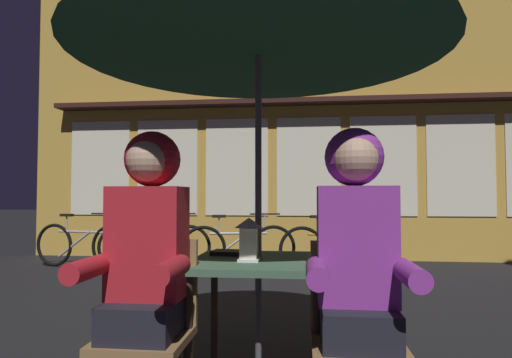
{
  "coord_description": "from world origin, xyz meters",
  "views": [
    {
      "loc": [
        0.25,
        -2.36,
        1.09
      ],
      "look_at": [
        0.0,
        -0.12,
        1.18
      ],
      "focal_mm": 30.13,
      "sensor_mm": 36.0,
      "label": 1
    }
  ],
  "objects_px": {
    "bicycle_fourth": "(337,248)",
    "book": "(229,253)",
    "lantern": "(249,238)",
    "bicycle_second": "(154,246)",
    "bicycle_third": "(238,247)",
    "chair_right": "(356,329)",
    "person_right_hooded": "(357,251)",
    "cafe_table": "(258,278)",
    "patio_umbrella": "(258,23)",
    "chair_left": "(149,322)",
    "bicycle_nearest": "(82,245)",
    "person_left_hooded": "(146,248)"
  },
  "relations": [
    {
      "from": "person_left_hooded",
      "to": "book",
      "type": "relative_size",
      "value": 7.0
    },
    {
      "from": "cafe_table",
      "to": "chair_right",
      "type": "xyz_separation_m",
      "value": [
        0.48,
        -0.37,
        -0.15
      ]
    },
    {
      "from": "book",
      "to": "person_right_hooded",
      "type": "bearing_deg",
      "value": -34.84
    },
    {
      "from": "bicycle_third",
      "to": "bicycle_fourth",
      "type": "bearing_deg",
      "value": 1.31
    },
    {
      "from": "lantern",
      "to": "bicycle_third",
      "type": "bearing_deg",
      "value": 99.41
    },
    {
      "from": "bicycle_second",
      "to": "bicycle_third",
      "type": "xyz_separation_m",
      "value": [
        1.27,
        -0.0,
        0.0
      ]
    },
    {
      "from": "patio_umbrella",
      "to": "person_left_hooded",
      "type": "relative_size",
      "value": 1.65
    },
    {
      "from": "bicycle_second",
      "to": "book",
      "type": "bearing_deg",
      "value": -64.34
    },
    {
      "from": "chair_right",
      "to": "person_right_hooded",
      "type": "distance_m",
      "value": 0.36
    },
    {
      "from": "chair_left",
      "to": "bicycle_second",
      "type": "bearing_deg",
      "value": 109.33
    },
    {
      "from": "cafe_table",
      "to": "patio_umbrella",
      "type": "relative_size",
      "value": 0.32
    },
    {
      "from": "patio_umbrella",
      "to": "person_right_hooded",
      "type": "bearing_deg",
      "value": -41.57
    },
    {
      "from": "chair_right",
      "to": "person_left_hooded",
      "type": "xyz_separation_m",
      "value": [
        -0.96,
        -0.06,
        0.36
      ]
    },
    {
      "from": "bicycle_third",
      "to": "cafe_table",
      "type": "bearing_deg",
      "value": -79.79
    },
    {
      "from": "bicycle_third",
      "to": "bicycle_fourth",
      "type": "height_order",
      "value": "same"
    },
    {
      "from": "lantern",
      "to": "person_right_hooded",
      "type": "relative_size",
      "value": 0.17
    },
    {
      "from": "patio_umbrella",
      "to": "bicycle_third",
      "type": "xyz_separation_m",
      "value": [
        -0.69,
        3.85,
        -1.71
      ]
    },
    {
      "from": "chair_left",
      "to": "bicycle_nearest",
      "type": "relative_size",
      "value": 0.52
    },
    {
      "from": "chair_left",
      "to": "book",
      "type": "xyz_separation_m",
      "value": [
        0.29,
        0.53,
        0.26
      ]
    },
    {
      "from": "chair_left",
      "to": "bicycle_nearest",
      "type": "bearing_deg",
      "value": 121.78
    },
    {
      "from": "person_right_hooded",
      "to": "bicycle_third",
      "type": "distance_m",
      "value": 4.46
    },
    {
      "from": "bicycle_fourth",
      "to": "book",
      "type": "xyz_separation_m",
      "value": [
        -0.91,
        -3.72,
        0.41
      ]
    },
    {
      "from": "bicycle_fourth",
      "to": "book",
      "type": "bearing_deg",
      "value": -103.78
    },
    {
      "from": "bicycle_fourth",
      "to": "chair_left",
      "type": "bearing_deg",
      "value": -105.8
    },
    {
      "from": "cafe_table",
      "to": "bicycle_nearest",
      "type": "bearing_deg",
      "value": 128.78
    },
    {
      "from": "person_left_hooded",
      "to": "bicycle_second",
      "type": "height_order",
      "value": "person_left_hooded"
    },
    {
      "from": "chair_right",
      "to": "bicycle_third",
      "type": "distance_m",
      "value": 4.38
    },
    {
      "from": "patio_umbrella",
      "to": "bicycle_second",
      "type": "relative_size",
      "value": 1.38
    },
    {
      "from": "chair_right",
      "to": "person_right_hooded",
      "type": "xyz_separation_m",
      "value": [
        0.0,
        -0.06,
        0.36
      ]
    },
    {
      "from": "lantern",
      "to": "book",
      "type": "bearing_deg",
      "value": 120.89
    },
    {
      "from": "bicycle_third",
      "to": "bicycle_fourth",
      "type": "distance_m",
      "value": 1.42
    },
    {
      "from": "bicycle_third",
      "to": "book",
      "type": "height_order",
      "value": "bicycle_third"
    },
    {
      "from": "chair_left",
      "to": "chair_right",
      "type": "distance_m",
      "value": 0.96
    },
    {
      "from": "chair_right",
      "to": "chair_left",
      "type": "bearing_deg",
      "value": 180.0
    },
    {
      "from": "cafe_table",
      "to": "patio_umbrella",
      "type": "distance_m",
      "value": 1.42
    },
    {
      "from": "bicycle_fourth",
      "to": "bicycle_second",
      "type": "bearing_deg",
      "value": -179.33
    },
    {
      "from": "lantern",
      "to": "patio_umbrella",
      "type": "bearing_deg",
      "value": 62.98
    },
    {
      "from": "bicycle_second",
      "to": "chair_right",
      "type": "bearing_deg",
      "value": -59.96
    },
    {
      "from": "bicycle_nearest",
      "to": "bicycle_third",
      "type": "xyz_separation_m",
      "value": [
        2.4,
        -0.01,
        0.0
      ]
    },
    {
      "from": "chair_right",
      "to": "person_left_hooded",
      "type": "height_order",
      "value": "person_left_hooded"
    },
    {
      "from": "person_right_hooded",
      "to": "book",
      "type": "distance_m",
      "value": 0.9
    },
    {
      "from": "book",
      "to": "chair_right",
      "type": "bearing_deg",
      "value": -31.99
    },
    {
      "from": "book",
      "to": "cafe_table",
      "type": "bearing_deg",
      "value": -34.34
    },
    {
      "from": "patio_umbrella",
      "to": "bicycle_third",
      "type": "distance_m",
      "value": 4.27
    },
    {
      "from": "chair_left",
      "to": "bicycle_third",
      "type": "distance_m",
      "value": 4.23
    },
    {
      "from": "bicycle_nearest",
      "to": "bicycle_fourth",
      "type": "height_order",
      "value": "same"
    },
    {
      "from": "patio_umbrella",
      "to": "person_left_hooded",
      "type": "distance_m",
      "value": 1.37
    },
    {
      "from": "lantern",
      "to": "bicycle_second",
      "type": "relative_size",
      "value": 0.14
    },
    {
      "from": "person_right_hooded",
      "to": "book",
      "type": "height_order",
      "value": "person_right_hooded"
    },
    {
      "from": "lantern",
      "to": "book",
      "type": "xyz_separation_m",
      "value": [
        -0.15,
        0.25,
        -0.11
      ]
    }
  ]
}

